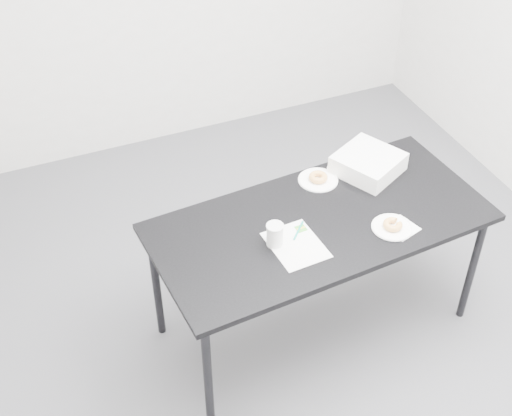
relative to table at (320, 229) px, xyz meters
name	(u,v)px	position (x,y,z in m)	size (l,w,h in m)	color
floor	(275,314)	(-0.17, 0.14, -0.72)	(4.00, 4.00, 0.00)	#49494E
table	(320,229)	(0.00, 0.00, 0.00)	(1.76, 0.92, 0.78)	black
scorecard	(296,245)	(-0.19, -0.12, 0.06)	(0.24, 0.30, 0.00)	white
logo_patch	(301,228)	(-0.12, -0.02, 0.06)	(0.05, 0.05, 0.00)	green
pen	(298,230)	(-0.14, -0.04, 0.07)	(0.01, 0.01, 0.14)	#0B8272
napkin	(401,228)	(0.34, -0.21, 0.06)	(0.14, 0.14, 0.00)	white
plate_near	(392,227)	(0.30, -0.19, 0.06)	(0.21, 0.21, 0.01)	white
donut_near	(393,224)	(0.30, -0.19, 0.08)	(0.10, 0.10, 0.03)	#DC8445
plate_far	(318,180)	(0.13, 0.29, 0.06)	(0.21, 0.21, 0.01)	white
donut_far	(318,177)	(0.13, 0.29, 0.08)	(0.10, 0.10, 0.03)	#DC8445
coffee_cup	(275,235)	(-0.28, -0.07, 0.12)	(0.08, 0.08, 0.12)	silver
cup_lid	(336,169)	(0.27, 0.34, 0.07)	(0.10, 0.10, 0.01)	white
bakery_box	(368,163)	(0.42, 0.26, 0.11)	(0.31, 0.31, 0.10)	white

